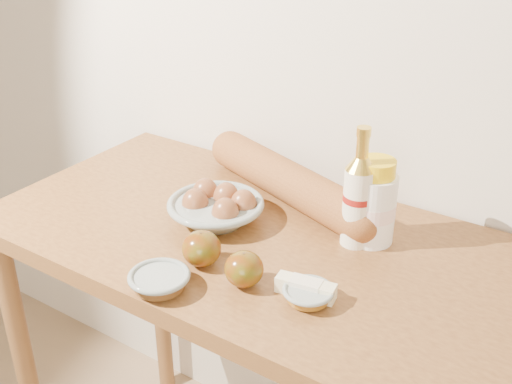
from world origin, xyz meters
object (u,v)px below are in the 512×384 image
Objects in this scene: table at (264,287)px; baguette at (289,181)px; egg_bowl at (217,207)px; cream_bottle at (374,204)px; bourbon_bottle at (358,198)px.

table is 0.25m from baguette.
table is 5.64× the size of egg_bowl.
cream_bottle reaches higher than egg_bowl.
table is at bearing -131.69° from cream_bottle.
bourbon_bottle is 0.46× the size of baguette.
cream_bottle is 0.33m from egg_bowl.
cream_bottle is 0.33× the size of baguette.
baguette reaches higher than table.
table is 0.30m from cream_bottle.
cream_bottle is at bearing 5.04° from baguette.
baguette is (0.08, 0.17, 0.02)m from egg_bowl.
bourbon_bottle is (0.16, 0.09, 0.23)m from table.
table is at bearing -129.48° from bourbon_bottle.
egg_bowl is (-0.13, 0.01, 0.15)m from table.
cream_bottle is 0.84× the size of egg_bowl.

